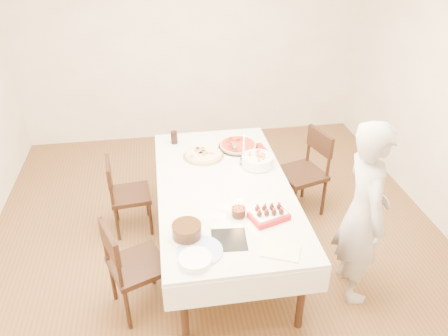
{
  "coord_description": "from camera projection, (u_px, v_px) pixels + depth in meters",
  "views": [
    {
      "loc": [
        -0.46,
        -3.13,
        2.85
      ],
      "look_at": [
        0.03,
        -0.01,
        0.93
      ],
      "focal_mm": 35.0,
      "sensor_mm": 36.0,
      "label": 1
    }
  ],
  "objects": [
    {
      "name": "pizza_pepperoni",
      "position": [
        238.0,
        145.0,
        4.37
      ],
      "size": [
        0.46,
        0.46,
        0.04
      ],
      "primitive_type": "cylinder",
      "rotation": [
        0.0,
        0.0,
        0.18
      ],
      "color": "red",
      "rests_on": "dining_table"
    },
    {
      "name": "birthday_cake",
      "position": [
        239.0,
        208.0,
        3.39
      ],
      "size": [
        0.13,
        0.13,
        0.13
      ],
      "primitive_type": "cylinder",
      "rotation": [
        0.0,
        0.0,
        0.16
      ],
      "color": "#341A0E",
      "rests_on": "dining_table"
    },
    {
      "name": "red_placemat",
      "position": [
        254.0,
        151.0,
        4.32
      ],
      "size": [
        0.31,
        0.31,
        0.01
      ],
      "primitive_type": "cube",
      "rotation": [
        0.0,
        0.0,
        0.18
      ],
      "color": "#B21E1E",
      "rests_on": "dining_table"
    },
    {
      "name": "box_lid",
      "position": [
        280.0,
        251.0,
        3.08
      ],
      "size": [
        0.32,
        0.28,
        0.02
      ],
      "primitive_type": "cube",
      "rotation": [
        0.0,
        0.0,
        -0.42
      ],
      "color": "beige",
      "rests_on": "dining_table"
    },
    {
      "name": "pizza_white",
      "position": [
        204.0,
        155.0,
        4.21
      ],
      "size": [
        0.44,
        0.44,
        0.04
      ],
      "primitive_type": "cylinder",
      "rotation": [
        0.0,
        0.0,
        -0.11
      ],
      "color": "beige",
      "rests_on": "dining_table"
    },
    {
      "name": "china_plate",
      "position": [
        200.0,
        251.0,
        3.07
      ],
      "size": [
        0.37,
        0.37,
        0.01
      ],
      "primitive_type": "cylinder",
      "rotation": [
        0.0,
        0.0,
        0.14
      ],
      "color": "white",
      "rests_on": "dining_table"
    },
    {
      "name": "pasta_bowl",
      "position": [
        257.0,
        161.0,
        4.05
      ],
      "size": [
        0.33,
        0.33,
        0.09
      ],
      "primitive_type": "cylinder",
      "rotation": [
        0.0,
        0.0,
        -0.13
      ],
      "color": "white",
      "rests_on": "dining_table"
    },
    {
      "name": "dining_table",
      "position": [
        224.0,
        220.0,
        3.98
      ],
      "size": [
        1.18,
        2.16,
        0.75
      ],
      "primitive_type": "cube",
      "rotation": [
        0.0,
        0.0,
        0.02
      ],
      "color": "silver",
      "rests_on": "floor"
    },
    {
      "name": "chair_left_savory",
      "position": [
        130.0,
        195.0,
        4.28
      ],
      "size": [
        0.45,
        0.45,
        0.81
      ],
      "primitive_type": null,
      "rotation": [
        0.0,
        0.0,
        3.24
      ],
      "color": "#321C10",
      "rests_on": "floor"
    },
    {
      "name": "taper_candle",
      "position": [
        244.0,
        149.0,
        4.02
      ],
      "size": [
        0.08,
        0.08,
        0.32
      ],
      "primitive_type": "cylinder",
      "rotation": [
        0.0,
        0.0,
        0.22
      ],
      "color": "white",
      "rests_on": "dining_table"
    },
    {
      "name": "cake_board",
      "position": [
        229.0,
        240.0,
        3.18
      ],
      "size": [
        0.28,
        0.28,
        0.01
      ],
      "primitive_type": "cube",
      "rotation": [
        0.0,
        0.0,
        -0.08
      ],
      "color": "black",
      "rests_on": "dining_table"
    },
    {
      "name": "floor",
      "position": [
        221.0,
        250.0,
        4.19
      ],
      "size": [
        5.0,
        5.0,
        0.0
      ],
      "primitive_type": "plane",
      "color": "brown",
      "rests_on": "ground"
    },
    {
      "name": "chair_left_dessert",
      "position": [
        138.0,
        265.0,
        3.4
      ],
      "size": [
        0.58,
        0.58,
        0.87
      ],
      "primitive_type": null,
      "rotation": [
        0.0,
        0.0,
        3.52
      ],
      "color": "#321C10",
      "rests_on": "floor"
    },
    {
      "name": "cola_glass",
      "position": [
        174.0,
        138.0,
        4.42
      ],
      "size": [
        0.07,
        0.07,
        0.13
      ],
      "primitive_type": "cylinder",
      "rotation": [
        0.0,
        0.0,
        0.04
      ],
      "color": "black",
      "rests_on": "dining_table"
    },
    {
      "name": "strawberry_box",
      "position": [
        269.0,
        215.0,
        3.38
      ],
      "size": [
        0.33,
        0.27,
        0.07
      ],
      "primitive_type": null,
      "rotation": [
        0.0,
        0.0,
        0.32
      ],
      "color": "#A01214",
      "rests_on": "dining_table"
    },
    {
      "name": "person",
      "position": [
        363.0,
        214.0,
        3.38
      ],
      "size": [
        0.43,
        0.61,
        1.58
      ],
      "primitive_type": "imported",
      "rotation": [
        0.0,
        0.0,
        1.48
      ],
      "color": "#B6B1AB",
      "rests_on": "floor"
    },
    {
      "name": "chair_right_savory",
      "position": [
        301.0,
        174.0,
        4.51
      ],
      "size": [
        0.58,
        0.58,
        0.91
      ],
      "primitive_type": null,
      "rotation": [
        0.0,
        0.0,
        0.29
      ],
      "color": "#321C10",
      "rests_on": "floor"
    },
    {
      "name": "wall_back",
      "position": [
        191.0,
        40.0,
        5.59
      ],
      "size": [
        4.5,
        0.04,
        2.7
      ],
      "primitive_type": "cube",
      "color": "white",
      "rests_on": "floor"
    },
    {
      "name": "layer_cake",
      "position": [
        187.0,
        231.0,
        3.18
      ],
      "size": [
        0.33,
        0.33,
        0.11
      ],
      "primitive_type": "cylinder",
      "rotation": [
        0.0,
        0.0,
        -0.23
      ],
      "color": "#361F0D",
      "rests_on": "dining_table"
    },
    {
      "name": "shaker_pair",
      "position": [
        235.0,
        150.0,
        4.23
      ],
      "size": [
        0.11,
        0.11,
        0.11
      ],
      "primitive_type": null,
      "rotation": [
        0.0,
        0.0,
        -0.24
      ],
      "color": "white",
      "rests_on": "dining_table"
    },
    {
      "name": "plate_stack",
      "position": [
        195.0,
        260.0,
        2.97
      ],
      "size": [
        0.25,
        0.25,
        0.05
      ],
      "primitive_type": "cylinder",
      "rotation": [
        0.0,
        0.0,
        0.08
      ],
      "color": "white",
      "rests_on": "dining_table"
    }
  ]
}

